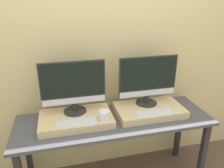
% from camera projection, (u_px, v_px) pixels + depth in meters
% --- Properties ---
extents(wall_back, '(8.00, 0.04, 2.60)m').
position_uv_depth(wall_back, '(106.00, 48.00, 2.07)').
color(wall_back, '#DBC684').
rests_on(wall_back, ground_plane).
extents(workbench, '(1.75, 0.57, 0.73)m').
position_uv_depth(workbench, '(115.00, 127.00, 1.99)').
color(workbench, '#47474C').
rests_on(workbench, ground_plane).
extents(wooden_riser_left, '(0.62, 0.38, 0.07)m').
position_uv_depth(wooden_riser_left, '(76.00, 119.00, 1.90)').
color(wooden_riser_left, '#D6B77F').
rests_on(wooden_riser_left, workbench).
extents(monitor_left, '(0.55, 0.20, 0.47)m').
position_uv_depth(monitor_left, '(73.00, 86.00, 1.86)').
color(monitor_left, '#282828').
rests_on(monitor_left, wooden_riser_left).
extents(keyboard_left, '(0.33, 0.11, 0.01)m').
position_uv_depth(keyboard_left, '(77.00, 122.00, 1.77)').
color(keyboard_left, silver).
rests_on(keyboard_left, wooden_riser_left).
extents(mug, '(0.09, 0.09, 0.08)m').
position_uv_depth(mug, '(104.00, 115.00, 1.81)').
color(mug, white).
rests_on(mug, wooden_riser_left).
extents(wooden_riser_right, '(0.62, 0.38, 0.07)m').
position_uv_depth(wooden_riser_right, '(149.00, 110.00, 2.05)').
color(wooden_riser_right, '#D6B77F').
rests_on(wooden_riser_right, workbench).
extents(monitor_right, '(0.55, 0.20, 0.47)m').
position_uv_depth(monitor_right, '(148.00, 79.00, 2.01)').
color(monitor_right, '#282828').
rests_on(monitor_right, wooden_riser_right).
extents(keyboard_right, '(0.33, 0.11, 0.01)m').
position_uv_depth(keyboard_right, '(155.00, 112.00, 1.92)').
color(keyboard_right, silver).
rests_on(keyboard_right, wooden_riser_right).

